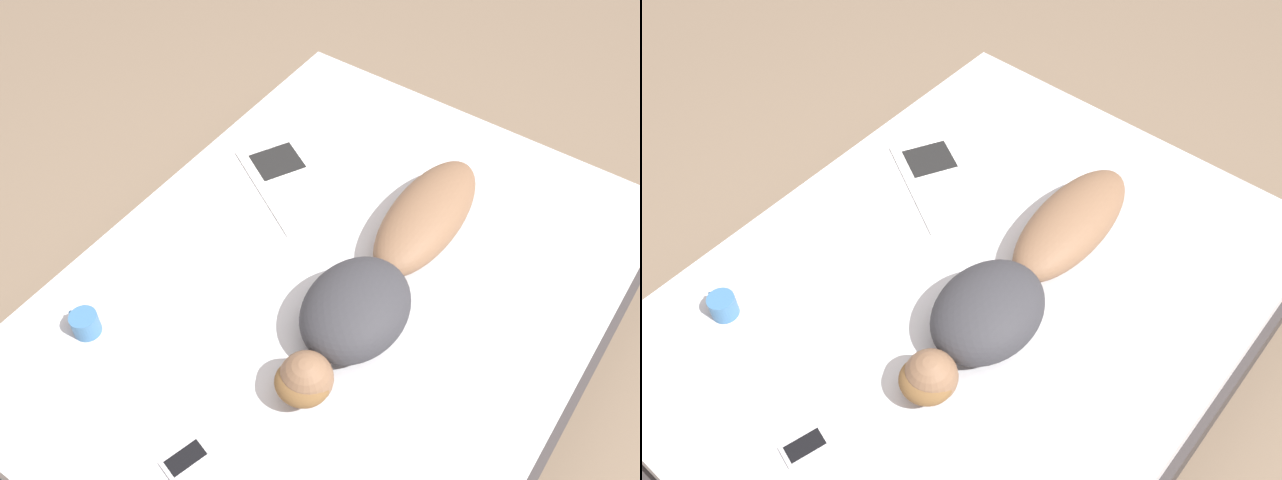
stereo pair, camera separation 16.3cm
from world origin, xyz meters
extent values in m
plane|color=#7A6651|center=(0.00, 0.00, 0.00)|extent=(12.00, 12.00, 0.00)
cube|color=#383333|center=(0.00, 0.00, 0.14)|extent=(1.79, 2.33, 0.29)
cube|color=silver|center=(0.00, 0.00, 0.37)|extent=(1.73, 2.27, 0.15)
ellipsoid|color=brown|center=(-0.13, -0.42, 0.53)|extent=(0.29, 0.66, 0.17)
ellipsoid|color=#333338|center=(-0.15, 0.09, 0.54)|extent=(0.36, 0.46, 0.21)
ellipsoid|color=brown|center=(-0.16, 0.42, 0.53)|extent=(0.19, 0.17, 0.10)
sphere|color=brown|center=(-0.16, 0.39, 0.53)|extent=(0.18, 0.18, 0.18)
cube|color=white|center=(0.33, -0.28, 0.45)|extent=(0.36, 0.36, 0.01)
cube|color=white|center=(0.56, -0.40, 0.45)|extent=(0.36, 0.36, 0.01)
cube|color=black|center=(0.56, -0.40, 0.45)|extent=(0.24, 0.25, 0.00)
cylinder|color=teal|center=(0.59, 0.63, 0.48)|extent=(0.10, 0.10, 0.09)
cylinder|color=black|center=(0.59, 0.63, 0.52)|extent=(0.08, 0.08, 0.01)
torus|color=teal|center=(0.65, 0.63, 0.48)|extent=(0.05, 0.01, 0.05)
cube|color=silver|center=(0.01, 0.79, 0.45)|extent=(0.11, 0.16, 0.01)
cube|color=black|center=(0.01, 0.79, 0.45)|extent=(0.09, 0.13, 0.00)
camera|label=1|loc=(-0.87, 1.35, 2.59)|focal=42.00mm
camera|label=2|loc=(-1.00, 1.25, 2.59)|focal=42.00mm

